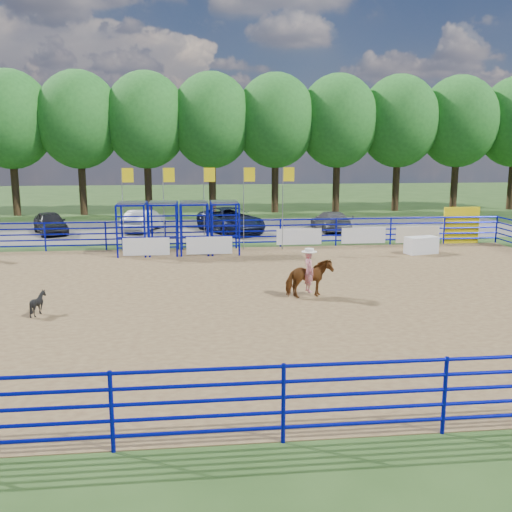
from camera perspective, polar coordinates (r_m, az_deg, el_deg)
name	(u,v)px	position (r m, az deg, el deg)	size (l,w,h in m)	color
ground	(239,298)	(20.11, -1.73, -4.22)	(120.00, 120.00, 0.00)	#345221
arena_dirt	(239,298)	(20.11, -1.73, -4.19)	(30.00, 20.00, 0.02)	olive
gravel_strip	(218,229)	(36.76, -3.85, 2.71)	(40.00, 10.00, 0.01)	slate
announcer_table	(421,245)	(29.34, 16.20, 1.05)	(1.57, 0.73, 0.84)	silver
horse_and_rider	(309,274)	(20.02, 5.31, -1.78)	(1.72, 1.04, 2.46)	brown
calf	(38,303)	(19.25, -20.96, -4.44)	(0.60, 0.68, 0.75)	black
car_a	(50,223)	(36.74, -19.88, 3.14)	(1.59, 3.95, 1.34)	black
car_b	(144,220)	(36.44, -11.15, 3.52)	(1.42, 4.07, 1.34)	#94979D
car_c	(231,220)	(35.14, -2.54, 3.60)	(2.53, 5.48, 1.52)	black
car_d	(331,221)	(36.06, 7.50, 3.48)	(1.74, 4.27, 1.24)	#525255
perimeter_fence	(239,277)	(19.93, -1.74, -2.14)	(30.10, 20.10, 1.50)	#080DAE
chute_assembly	(186,228)	(28.48, -6.99, 2.79)	(19.32, 2.41, 4.20)	#080DAE
treeline	(211,116)	(45.43, -4.48, 13.79)	(56.40, 6.40, 11.24)	#3F2B19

